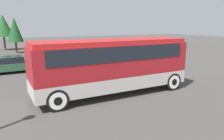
{
  "coord_description": "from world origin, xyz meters",
  "views": [
    {
      "loc": [
        -5.84,
        -10.92,
        4.05
      ],
      "look_at": [
        0.0,
        0.0,
        1.43
      ],
      "focal_mm": 35.0,
      "sensor_mm": 36.0,
      "label": 1
    }
  ],
  "objects": [
    {
      "name": "parked_car_far",
      "position": [
        4.6,
        8.19,
        0.72
      ],
      "size": [
        4.62,
        1.9,
        1.42
      ],
      "color": "black",
      "rests_on": "ground_plane"
    },
    {
      "name": "parked_car_near",
      "position": [
        -4.74,
        9.12,
        0.69
      ],
      "size": [
        4.02,
        1.86,
        1.37
      ],
      "color": "#2D5638",
      "rests_on": "ground_plane"
    },
    {
      "name": "tree_left",
      "position": [
        -4.5,
        27.41,
        3.81
      ],
      "size": [
        3.06,
        3.06,
        5.52
      ],
      "color": "brown",
      "rests_on": "ground_plane"
    },
    {
      "name": "ground_plane",
      "position": [
        0.0,
        0.0,
        0.0
      ],
      "size": [
        120.0,
        120.0,
        0.0
      ],
      "primitive_type": "plane",
      "color": "#423F3D"
    },
    {
      "name": "tour_bus",
      "position": [
        0.1,
        -0.0,
        1.91
      ],
      "size": [
        9.11,
        2.58,
        3.18
      ],
      "color": "#B7B2A8",
      "rests_on": "ground_plane"
    },
    {
      "name": "tree_right",
      "position": [
        -3.25,
        22.61,
        3.28
      ],
      "size": [
        2.13,
        2.13,
        4.99
      ],
      "color": "brown",
      "rests_on": "ground_plane"
    },
    {
      "name": "parked_car_mid",
      "position": [
        -0.23,
        8.57,
        0.72
      ],
      "size": [
        4.56,
        1.79,
        1.45
      ],
      "color": "maroon",
      "rests_on": "ground_plane"
    }
  ]
}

